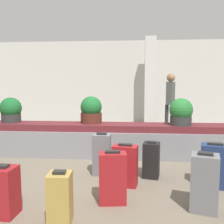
% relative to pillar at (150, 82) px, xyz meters
% --- Properties ---
extents(ground_plane, '(18.00, 18.00, 0.00)m').
position_rel_pillar_xyz_m(ground_plane, '(-1.05, -5.32, -1.60)').
color(ground_plane, '#6B6051').
extents(back_wall, '(18.00, 0.06, 3.20)m').
position_rel_pillar_xyz_m(back_wall, '(-1.05, 0.74, 0.00)').
color(back_wall, beige).
rests_on(back_wall, ground_plane).
extents(carousel, '(6.01, 0.74, 0.68)m').
position_rel_pillar_xyz_m(carousel, '(-1.05, -4.05, -1.28)').
color(carousel, gray).
rests_on(carousel, ground_plane).
extents(pillar, '(0.39, 0.39, 3.20)m').
position_rel_pillar_xyz_m(pillar, '(0.00, 0.00, 0.00)').
color(pillar, silver).
rests_on(pillar, ground_plane).
extents(suitcase_0, '(0.37, 0.35, 0.71)m').
position_rel_pillar_xyz_m(suitcase_0, '(0.24, -6.30, -1.26)').
color(suitcase_0, slate).
rests_on(suitcase_0, ground_plane).
extents(suitcase_1, '(0.36, 0.29, 0.60)m').
position_rel_pillar_xyz_m(suitcase_1, '(-2.11, -6.61, -1.31)').
color(suitcase_1, maroon).
rests_on(suitcase_1, ground_plane).
extents(suitcase_2, '(0.30, 0.21, 0.71)m').
position_rel_pillar_xyz_m(suitcase_2, '(-1.12, -5.22, -1.26)').
color(suitcase_2, slate).
rests_on(suitcase_2, ground_plane).
extents(suitcase_3, '(0.26, 0.27, 0.58)m').
position_rel_pillar_xyz_m(suitcase_3, '(-1.39, -6.71, -1.32)').
color(suitcase_3, '#A3843D').
rests_on(suitcase_3, ground_plane).
extents(suitcase_5, '(0.42, 0.34, 0.66)m').
position_rel_pillar_xyz_m(suitcase_5, '(0.58, -5.57, -1.28)').
color(suitcase_5, navy).
rests_on(suitcase_5, ground_plane).
extents(suitcase_6, '(0.30, 0.29, 0.60)m').
position_rel_pillar_xyz_m(suitcase_6, '(-0.31, -5.26, -1.31)').
color(suitcase_6, black).
rests_on(suitcase_6, ground_plane).
extents(suitcase_7, '(0.39, 0.28, 0.64)m').
position_rel_pillar_xyz_m(suitcase_7, '(-0.72, -5.63, -1.29)').
color(suitcase_7, maroon).
rests_on(suitcase_7, ground_plane).
extents(suitcase_8, '(0.37, 0.26, 0.68)m').
position_rel_pillar_xyz_m(suitcase_8, '(-0.86, -6.20, -1.27)').
color(suitcase_8, maroon).
rests_on(suitcase_8, ground_plane).
extents(potted_plant_0, '(0.46, 0.46, 0.54)m').
position_rel_pillar_xyz_m(potted_plant_0, '(-3.29, -3.98, -0.67)').
color(potted_plant_0, '#2D2D2D').
rests_on(potted_plant_0, carousel).
extents(potted_plant_1, '(0.46, 0.46, 0.57)m').
position_rel_pillar_xyz_m(potted_plant_1, '(-1.51, -3.95, -0.66)').
color(potted_plant_1, '#4C2319').
rests_on(potted_plant_1, carousel).
extents(potted_plant_2, '(0.47, 0.47, 0.55)m').
position_rel_pillar_xyz_m(potted_plant_2, '(0.36, -4.11, -0.66)').
color(potted_plant_2, '#2D2D2D').
rests_on(potted_plant_2, carousel).
extents(traveler_0, '(0.31, 0.37, 1.84)m').
position_rel_pillar_xyz_m(traveler_0, '(0.54, -1.45, -0.48)').
color(traveler_0, '#282833').
rests_on(traveler_0, ground_plane).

